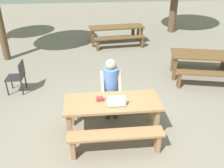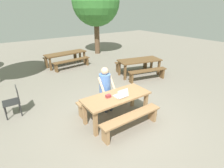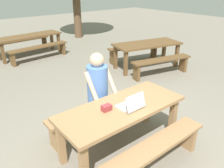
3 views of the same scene
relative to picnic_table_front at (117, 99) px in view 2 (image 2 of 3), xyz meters
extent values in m
plane|color=gray|center=(0.00, 0.00, -0.62)|extent=(30.00, 30.00, 0.00)
cube|color=#9E754C|center=(0.00, 0.00, 0.09)|extent=(1.89, 0.77, 0.05)
cube|color=#9E754C|center=(-0.84, -0.29, -0.28)|extent=(0.09, 0.09, 0.69)
cube|color=#9E754C|center=(0.84, -0.29, -0.28)|extent=(0.09, 0.09, 0.69)
cube|color=#9E754C|center=(-0.84, 0.29, -0.28)|extent=(0.09, 0.09, 0.69)
cube|color=#9E754C|center=(0.84, 0.29, -0.28)|extent=(0.09, 0.09, 0.69)
cube|color=#9E754C|center=(0.00, -0.63, -0.19)|extent=(1.76, 0.30, 0.05)
cube|color=#9E754C|center=(-0.78, -0.63, -0.42)|extent=(0.08, 0.24, 0.41)
cube|color=#9E754C|center=(0.78, -0.63, -0.42)|extent=(0.08, 0.24, 0.41)
cube|color=#9E754C|center=(0.00, 0.63, -0.19)|extent=(1.76, 0.30, 0.05)
cube|color=#9E754C|center=(-0.78, 0.63, -0.42)|extent=(0.08, 0.24, 0.41)
cube|color=#9E754C|center=(0.78, 0.63, -0.42)|extent=(0.08, 0.24, 0.41)
cube|color=silver|center=(0.07, -0.05, 0.12)|extent=(0.33, 0.22, 0.02)
cube|color=silver|center=(0.07, -0.19, 0.23)|extent=(0.33, 0.08, 0.21)
cube|color=black|center=(0.07, -0.19, 0.24)|extent=(0.30, 0.06, 0.19)
cube|color=#993338|center=(-0.24, 0.05, 0.15)|extent=(0.13, 0.09, 0.08)
cylinder|color=#333847|center=(-0.06, 0.45, -0.40)|extent=(0.10, 0.10, 0.45)
cylinder|color=#333847|center=(0.12, 0.45, -0.40)|extent=(0.10, 0.10, 0.45)
cube|color=#333847|center=(0.03, 0.54, -0.13)|extent=(0.28, 0.28, 0.12)
cylinder|color=#517AC6|center=(0.03, 0.63, 0.22)|extent=(0.33, 0.33, 0.62)
cylinder|color=#DBAD89|center=(-0.15, 0.53, 0.28)|extent=(0.07, 0.32, 0.41)
cylinder|color=#DBAD89|center=(0.22, 0.53, 0.28)|extent=(0.07, 0.32, 0.41)
sphere|color=#DBAD89|center=(0.03, 0.63, 0.63)|extent=(0.22, 0.22, 0.22)
cube|color=#262626|center=(-2.37, 1.89, -0.20)|extent=(0.45, 0.45, 0.02)
cube|color=#262626|center=(-2.16, 1.88, 0.02)|extent=(0.03, 0.44, 0.42)
cylinder|color=#262626|center=(-2.56, 2.09, -0.42)|extent=(0.04, 0.04, 0.42)
cylinder|color=#262626|center=(-2.57, 1.71, -0.42)|extent=(0.04, 0.04, 0.42)
cylinder|color=#262626|center=(-2.18, 2.07, -0.42)|extent=(0.04, 0.04, 0.42)
cylinder|color=#262626|center=(-2.19, 1.69, -0.42)|extent=(0.04, 0.04, 0.42)
cube|color=brown|center=(0.73, 5.57, 0.05)|extent=(2.24, 0.89, 0.05)
cube|color=brown|center=(-0.23, 5.24, -0.30)|extent=(0.10, 0.10, 0.65)
cube|color=brown|center=(1.75, 5.43, -0.30)|extent=(0.10, 0.10, 0.65)
cube|color=brown|center=(-0.28, 5.72, -0.30)|extent=(0.10, 0.10, 0.65)
cube|color=brown|center=(1.70, 5.91, -0.30)|extent=(0.10, 0.10, 0.65)
cube|color=brown|center=(0.80, 4.94, -0.20)|extent=(1.99, 0.49, 0.05)
cube|color=brown|center=(-0.08, 4.86, -0.42)|extent=(0.10, 0.25, 0.41)
cube|color=brown|center=(1.67, 5.03, -0.42)|extent=(0.10, 0.25, 0.41)
cube|color=brown|center=(0.67, 6.20, -0.20)|extent=(1.99, 0.49, 0.05)
cube|color=brown|center=(-0.21, 6.12, -0.42)|extent=(0.10, 0.25, 0.41)
cube|color=brown|center=(1.55, 6.29, -0.42)|extent=(0.10, 0.25, 0.41)
cube|color=brown|center=(2.95, 2.24, 0.09)|extent=(2.07, 1.23, 0.05)
cube|color=brown|center=(2.03, 2.14, -0.28)|extent=(0.11, 0.11, 0.69)
cube|color=brown|center=(3.72, 1.75, -0.28)|extent=(0.11, 0.11, 0.69)
cube|color=brown|center=(2.17, 2.74, -0.28)|extent=(0.11, 0.11, 0.69)
cube|color=brown|center=(3.86, 2.34, -0.28)|extent=(0.11, 0.11, 0.69)
cube|color=brown|center=(2.79, 1.55, -0.17)|extent=(1.77, 0.69, 0.05)
cube|color=brown|center=(2.04, 1.73, -0.41)|extent=(0.13, 0.25, 0.43)
cube|color=brown|center=(3.54, 1.37, -0.41)|extent=(0.13, 0.25, 0.43)
cube|color=brown|center=(3.11, 2.93, -0.17)|extent=(1.77, 0.69, 0.05)
cube|color=brown|center=(2.36, 3.11, -0.41)|extent=(0.13, 0.25, 0.43)
cube|color=brown|center=(3.86, 2.76, -0.41)|extent=(0.13, 0.25, 0.43)
cylinder|color=brown|center=(3.52, 6.99, 0.55)|extent=(0.34, 0.34, 2.35)
sphere|color=#387A33|center=(3.52, 6.99, 2.61)|extent=(2.97, 2.97, 2.97)
camera|label=1|loc=(-0.41, -4.01, 2.68)|focal=38.90mm
camera|label=2|loc=(-2.52, -3.38, 2.31)|focal=28.19mm
camera|label=3|loc=(-1.86, -2.07, 1.71)|focal=36.29mm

